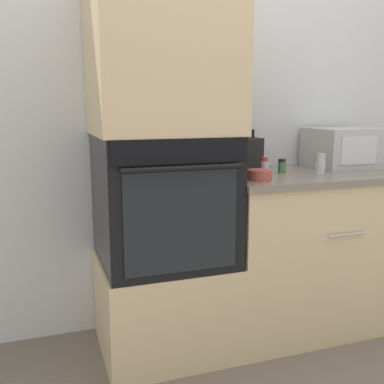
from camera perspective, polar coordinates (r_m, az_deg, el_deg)
ground_plane at (r=2.34m, az=6.82°, el=-20.97°), size 12.00×12.00×0.00m
wall_back at (r=2.57m, az=1.20°, el=11.29°), size 8.00×0.05×2.50m
oven_cabinet_base at (r=2.37m, az=-3.55°, el=-13.89°), size 0.64×0.60×0.48m
wall_oven at (r=2.20m, az=-3.69°, el=-0.79°), size 0.62×0.64×0.62m
oven_cabinet_upper at (r=2.17m, az=-3.96°, el=18.03°), size 0.64×0.60×0.81m
counter_unit at (r=2.64m, az=14.72°, el=-6.92°), size 1.09×0.63×0.88m
microwave at (r=2.78m, az=18.63°, el=5.36°), size 0.38×0.34×0.23m
knife_block at (r=2.56m, az=7.07°, el=4.89°), size 0.12×0.15×0.22m
bowl at (r=2.20m, az=8.58°, el=2.18°), size 0.12×0.12×0.05m
condiment_jar_near at (r=2.46m, az=15.99°, el=3.44°), size 0.05×0.05×0.11m
condiment_jar_mid at (r=2.33m, az=9.21°, el=3.19°), size 0.04×0.04×0.10m
condiment_jar_far at (r=2.45m, az=11.34°, el=3.25°), size 0.04×0.04×0.08m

